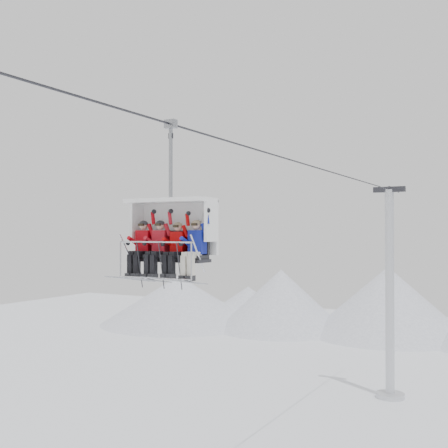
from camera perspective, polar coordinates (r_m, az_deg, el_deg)
The scene contains 8 objects.
ridgeline at distance 57.92m, azimuth 19.24°, elevation -8.45°, with size 72.00×21.00×7.00m.
lift_tower_right at distance 37.72m, azimuth 16.49°, elevation -8.08°, with size 2.00×1.80×13.48m.
haul_cable at distance 16.83m, azimuth 0.00°, elevation 8.53°, with size 0.06×0.06×50.00m, color #2B2B30.
chairlift_carrier at distance 14.31m, azimuth -5.18°, elevation -0.44°, with size 2.29×1.17×3.98m.
skier_far_left at distance 14.52m, azimuth -8.38°, elevation -2.27°, with size 0.39×1.69×1.57m.
skier_center_left at distance 14.21m, azimuth -6.71°, elevation -2.30°, with size 0.39×1.69×1.57m.
skier_center_right at distance 13.90m, azimuth -4.92°, elevation -2.43°, with size 0.37×1.69×1.50m.
skier_far_right at distance 13.61m, azimuth -3.00°, elevation -2.37°, with size 0.39×1.69×1.57m.
Camera 1 is at (8.00, -14.55, 10.56)m, focal length 45.00 mm.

